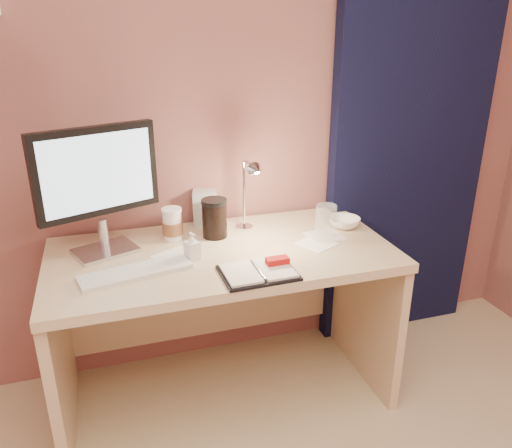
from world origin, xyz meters
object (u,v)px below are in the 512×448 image
object	(u,v)px
clear_cup	(326,223)
dark_jar	(215,220)
bowl	(344,222)
keyboard	(136,272)
coffee_cup	(172,225)
planner	(260,271)
monitor	(97,180)
desk_lamp	(247,190)
product_box	(205,208)
lotion_bottle	(192,246)
desk	(220,290)

from	to	relation	value
clear_cup	dark_jar	xyz separation A→B (m)	(-0.45, 0.17, -0.00)
bowl	keyboard	bearing A→B (deg)	-168.65
keyboard	coffee_cup	distance (m)	0.34
planner	monitor	bearing A→B (deg)	144.81
bowl	desk_lamp	world-z (taller)	desk_lamp
monitor	keyboard	xyz separation A→B (m)	(0.10, -0.23, -0.30)
monitor	dark_jar	xyz separation A→B (m)	(0.46, 0.03, -0.23)
dark_jar	planner	bearing A→B (deg)	-78.74
product_box	dark_jar	bearing A→B (deg)	-73.30
lotion_bottle	dark_jar	world-z (taller)	dark_jar
monitor	lotion_bottle	xyz separation A→B (m)	(0.33, -0.17, -0.25)
desk	bowl	world-z (taller)	bowl
keyboard	planner	world-z (taller)	planner
clear_cup	bowl	world-z (taller)	clear_cup
dark_jar	keyboard	bearing A→B (deg)	-144.20
coffee_cup	dark_jar	bearing A→B (deg)	-6.60
keyboard	clear_cup	bearing A→B (deg)	-6.21
product_box	desk	bearing A→B (deg)	-75.60
desk_lamp	keyboard	bearing A→B (deg)	-162.27
planner	bowl	bearing A→B (deg)	31.12
keyboard	lotion_bottle	size ratio (longest dim) A/B	3.64
planner	desk_lamp	bearing A→B (deg)	79.24
coffee_cup	product_box	distance (m)	0.22
desk	clear_cup	distance (m)	0.55
lotion_bottle	desk_lamp	world-z (taller)	desk_lamp
clear_cup	lotion_bottle	bearing A→B (deg)	-177.21
clear_cup	desk	bearing A→B (deg)	168.07
monitor	bowl	world-z (taller)	monitor
clear_cup	desk_lamp	distance (m)	0.36
lotion_bottle	dark_jar	bearing A→B (deg)	55.92
coffee_cup	desk	bearing A→B (deg)	-29.55
bowl	clear_cup	bearing A→B (deg)	-144.41
bowl	lotion_bottle	world-z (taller)	lotion_bottle
monitor	coffee_cup	bearing A→B (deg)	-10.32
clear_cup	monitor	bearing A→B (deg)	171.27
dark_jar	desk_lamp	bearing A→B (deg)	-15.56
clear_cup	dark_jar	bearing A→B (deg)	158.69
monitor	clear_cup	bearing A→B (deg)	-29.97
lotion_bottle	desk_lamp	bearing A→B (deg)	30.83
keyboard	coffee_cup	bearing A→B (deg)	44.77
bowl	product_box	distance (m)	0.64
planner	clear_cup	world-z (taller)	clear_cup
keyboard	desk	bearing A→B (deg)	14.68
bowl	desk_lamp	bearing A→B (deg)	175.96
clear_cup	desk_lamp	world-z (taller)	desk_lamp
desk	dark_jar	bearing A→B (deg)	86.38
desk	desk_lamp	xyz separation A→B (m)	(0.14, 0.04, 0.44)
coffee_cup	bowl	size ratio (longest dim) A/B	0.99
coffee_cup	dark_jar	size ratio (longest dim) A/B	0.93
desk	keyboard	bearing A→B (deg)	-152.91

